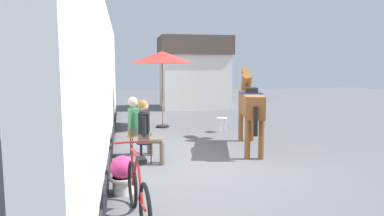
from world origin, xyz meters
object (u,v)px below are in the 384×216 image
at_px(seated_visitor_near, 147,128).
at_px(cafe_parasol, 162,58).
at_px(saddled_horse_center, 250,103).
at_px(seated_visitor_far, 137,123).
at_px(leaning_bicycle, 138,194).
at_px(flower_planter_near, 123,174).
at_px(spare_stool_white, 222,120).

xyz_separation_m(seated_visitor_near, cafe_parasol, (0.82, 4.48, 1.59)).
xyz_separation_m(saddled_horse_center, cafe_parasol, (-1.84, 3.46, 1.20)).
bearing_deg(seated_visitor_far, saddled_horse_center, 4.86).
xyz_separation_m(saddled_horse_center, leaning_bicycle, (-2.99, -3.85, -0.76)).
bearing_deg(seated_visitor_near, saddled_horse_center, 20.86).
distance_m(seated_visitor_near, saddled_horse_center, 2.88).
distance_m(flower_planter_near, leaning_bicycle, 1.15).
relative_size(seated_visitor_near, flower_planter_near, 2.17).
bearing_deg(saddled_horse_center, cafe_parasol, 118.04).
bearing_deg(spare_stool_white, flower_planter_near, -121.98).
distance_m(cafe_parasol, spare_stool_white, 2.90).
relative_size(flower_planter_near, cafe_parasol, 0.25).
xyz_separation_m(flower_planter_near, cafe_parasol, (1.35, 6.19, 2.03)).
height_order(cafe_parasol, spare_stool_white, cafe_parasol).
xyz_separation_m(cafe_parasol, spare_stool_white, (1.75, -1.22, -1.96)).
height_order(seated_visitor_far, leaning_bicycle, seated_visitor_far).
xyz_separation_m(seated_visitor_near, spare_stool_white, (2.58, 3.26, -0.38)).
relative_size(seated_visitor_near, cafe_parasol, 0.54).
xyz_separation_m(seated_visitor_far, leaning_bicycle, (-0.13, -3.61, -0.38)).
height_order(seated_visitor_far, cafe_parasol, cafe_parasol).
bearing_deg(seated_visitor_far, cafe_parasol, 74.70).
bearing_deg(spare_stool_white, seated_visitor_far, -138.07).
relative_size(seated_visitor_far, cafe_parasol, 0.54).
bearing_deg(flower_planter_near, leaning_bicycle, -79.87).
distance_m(seated_visitor_near, cafe_parasol, 4.82).
relative_size(seated_visitor_near, seated_visitor_far, 1.00).
distance_m(seated_visitor_near, flower_planter_near, 1.84).
bearing_deg(leaning_bicycle, seated_visitor_near, 83.56).
height_order(seated_visitor_near, saddled_horse_center, saddled_horse_center).
relative_size(seated_visitor_far, saddled_horse_center, 0.47).
bearing_deg(saddled_horse_center, flower_planter_near, -139.53).
bearing_deg(cafe_parasol, flower_planter_near, -102.27).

